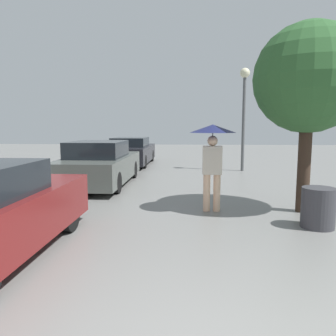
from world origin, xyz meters
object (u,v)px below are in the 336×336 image
object	(u,v)px
pedestrian	(213,145)
tree	(309,79)
parked_car_farthest	(131,152)
trash_bin	(318,208)
street_lamp	(244,99)
parked_car_middle	(100,165)

from	to	relation	value
pedestrian	tree	size ratio (longest dim) A/B	0.47
parked_car_farthest	trash_bin	distance (m)	10.41
pedestrian	street_lamp	xyz separation A→B (m)	(1.64, 6.31, 1.42)
parked_car_middle	trash_bin	world-z (taller)	parked_car_middle
parked_car_farthest	street_lamp	world-z (taller)	street_lamp
parked_car_middle	trash_bin	xyz separation A→B (m)	(4.90, -3.93, -0.26)
pedestrian	tree	xyz separation A→B (m)	(1.86, 0.07, 1.29)
parked_car_middle	tree	xyz separation A→B (m)	(5.00, -2.85, 2.05)
street_lamp	trash_bin	size ratio (longest dim) A/B	5.63
tree	street_lamp	size ratio (longest dim) A/B	0.95
tree	street_lamp	distance (m)	6.24
tree	parked_car_farthest	bearing A→B (deg)	121.49
parked_car_middle	pedestrian	bearing A→B (deg)	-42.91
tree	trash_bin	bearing A→B (deg)	-95.31
parked_car_middle	parked_car_farthest	size ratio (longest dim) A/B	0.95
pedestrian	trash_bin	size ratio (longest dim) A/B	2.54
parked_car_farthest	trash_bin	world-z (taller)	parked_car_farthest
trash_bin	pedestrian	bearing A→B (deg)	150.09
parked_car_farthest	trash_bin	bearing A→B (deg)	-62.09
pedestrian	tree	world-z (taller)	tree
pedestrian	trash_bin	distance (m)	2.27
parked_car_middle	street_lamp	world-z (taller)	street_lamp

